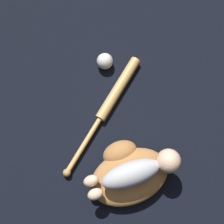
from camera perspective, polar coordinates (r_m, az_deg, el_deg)
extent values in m
plane|color=black|center=(1.28, 4.01, -10.94)|extent=(6.00, 6.00, 0.00)
ellipsoid|color=#A8703D|center=(1.23, 3.22, -11.71)|extent=(0.35, 0.27, 0.09)
ellipsoid|color=#A8703D|center=(1.25, 1.46, -7.48)|extent=(0.16, 0.12, 0.09)
ellipsoid|color=#B2B2B7|center=(1.15, 3.47, -11.24)|extent=(0.24, 0.15, 0.09)
sphere|color=beige|center=(1.17, 10.29, -8.81)|extent=(0.09, 0.09, 0.09)
ellipsoid|color=beige|center=(1.17, -3.83, -12.45)|extent=(0.07, 0.06, 0.04)
ellipsoid|color=beige|center=(1.16, -3.07, -14.78)|extent=(0.07, 0.06, 0.04)
cylinder|color=tan|center=(1.35, 1.18, 4.32)|extent=(0.30, 0.18, 0.04)
cylinder|color=tan|center=(1.28, -5.18, -6.03)|extent=(0.24, 0.13, 0.02)
sphere|color=#B68649|center=(1.27, -8.26, -10.92)|extent=(0.03, 0.03, 0.03)
sphere|color=silver|center=(1.39, -1.32, 9.26)|extent=(0.07, 0.07, 0.07)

